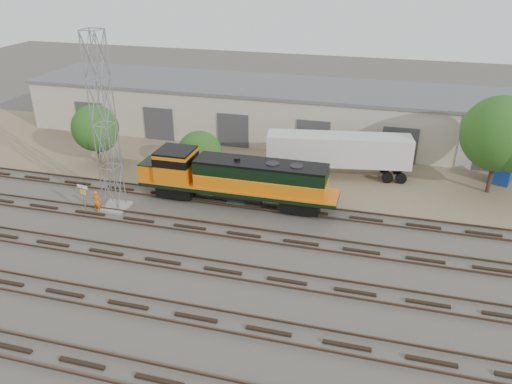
% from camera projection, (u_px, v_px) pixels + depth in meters
% --- Properties ---
extents(ground, '(140.00, 140.00, 0.00)m').
position_uv_depth(ground, '(237.00, 247.00, 33.13)').
color(ground, '#47423A').
rests_on(ground, ground).
extents(dirt_strip, '(80.00, 16.00, 0.02)m').
position_uv_depth(dirt_strip, '(285.00, 163.00, 46.17)').
color(dirt_strip, '#726047').
rests_on(dirt_strip, ground).
extents(tracks, '(80.00, 20.40, 0.28)m').
position_uv_depth(tracks, '(223.00, 271.00, 30.49)').
color(tracks, black).
rests_on(tracks, ground).
extents(warehouse, '(58.40, 10.40, 5.30)m').
position_uv_depth(warehouse, '(303.00, 112.00, 51.95)').
color(warehouse, '#B9AF9A').
rests_on(warehouse, ground).
extents(locomotive, '(15.46, 2.71, 3.72)m').
position_uv_depth(locomotive, '(234.00, 178.00, 37.91)').
color(locomotive, black).
rests_on(locomotive, tracks).
extents(signal_tower, '(1.94, 1.94, 13.13)m').
position_uv_depth(signal_tower, '(105.00, 128.00, 35.40)').
color(signal_tower, gray).
rests_on(signal_tower, ground).
extents(sign_post, '(0.95, 0.22, 2.35)m').
position_uv_depth(sign_post, '(83.00, 194.00, 36.65)').
color(sign_post, gray).
rests_on(sign_post, ground).
extents(worker, '(0.66, 0.47, 1.72)m').
position_uv_depth(worker, '(97.00, 201.00, 37.26)').
color(worker, orange).
rests_on(worker, ground).
extents(semi_trailer, '(12.38, 4.32, 3.74)m').
position_uv_depth(semi_trailer, '(342.00, 151.00, 42.59)').
color(semi_trailer, silver).
rests_on(semi_trailer, ground).
extents(dumpster_blue, '(2.02, 1.96, 1.50)m').
position_uv_depth(dumpster_blue, '(501.00, 175.00, 42.01)').
color(dumpster_blue, navy).
rests_on(dumpster_blue, ground).
extents(tree_west, '(4.41, 4.20, 5.49)m').
position_uv_depth(tree_west, '(96.00, 130.00, 44.73)').
color(tree_west, '#382619').
rests_on(tree_west, ground).
extents(tree_mid, '(4.17, 3.98, 3.98)m').
position_uv_depth(tree_mid, '(201.00, 155.00, 43.55)').
color(tree_mid, '#382619').
rests_on(tree_mid, ground).
extents(tree_east, '(6.18, 5.89, 7.95)m').
position_uv_depth(tree_east, '(504.00, 137.00, 38.32)').
color(tree_east, '#382619').
rests_on(tree_east, ground).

